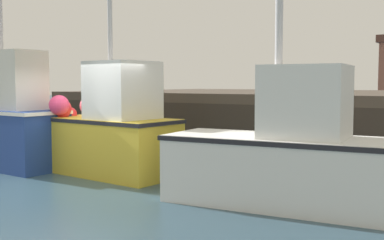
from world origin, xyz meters
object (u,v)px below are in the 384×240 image
at_px(fishing_boat_near_right, 5,123).
at_px(rowboat, 363,187).
at_px(fishing_boat_far_side, 283,154).
at_px(fishing_boat_mid, 112,130).

height_order(fishing_boat_near_right, rowboat, fishing_boat_near_right).
xyz_separation_m(fishing_boat_near_right, fishing_boat_far_side, (7.35, 0.14, -0.19)).
relative_size(fishing_boat_near_right, rowboat, 2.46).
bearing_deg(fishing_boat_mid, fishing_boat_near_right, -167.75).
distance_m(fishing_boat_far_side, rowboat, 1.85).
distance_m(fishing_boat_mid, fishing_boat_far_side, 4.41).
relative_size(fishing_boat_near_right, fishing_boat_far_side, 0.88).
height_order(fishing_boat_far_side, rowboat, fishing_boat_far_side).
distance_m(fishing_boat_near_right, fishing_boat_mid, 3.04).
xyz_separation_m(fishing_boat_mid, rowboat, (5.39, 0.86, -0.85)).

